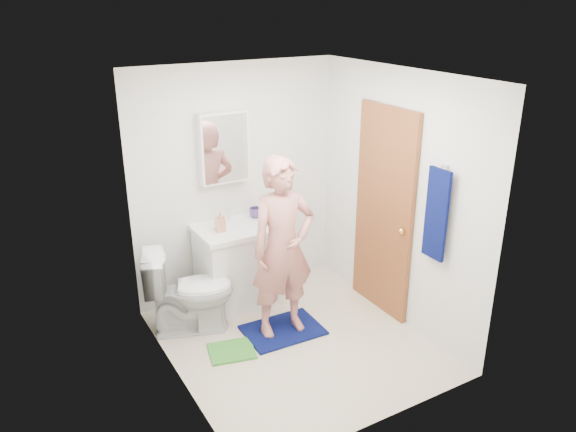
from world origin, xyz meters
The scene contains 22 objects.
floor centered at (0.00, 0.00, -0.01)m, with size 2.20×2.40×0.02m, color beige.
ceiling centered at (0.00, 0.00, 2.41)m, with size 2.20×2.40×0.02m, color white.
wall_back centered at (0.00, 1.21, 1.20)m, with size 2.20×0.02×2.40m, color silver.
wall_front centered at (0.00, -1.21, 1.20)m, with size 2.20×0.02×2.40m, color silver.
wall_left centered at (-1.11, 0.00, 1.20)m, with size 0.02×2.40×2.40m, color silver.
wall_right centered at (1.11, 0.00, 1.20)m, with size 0.02×2.40×2.40m, color silver.
vanity_cabinet centered at (-0.15, 0.91, 0.40)m, with size 0.75×0.55×0.80m, color white.
countertop centered at (-0.15, 0.91, 0.83)m, with size 0.79×0.59×0.05m, color white.
sink_basin centered at (-0.15, 0.91, 0.84)m, with size 0.40×0.40×0.03m, color white.
faucet centered at (-0.15, 1.09, 0.91)m, with size 0.03×0.03×0.12m, color silver.
medicine_cabinet centered at (-0.15, 1.14, 1.60)m, with size 0.50×0.12×0.70m, color white.
mirror_panel centered at (-0.15, 1.08, 1.60)m, with size 0.46×0.01×0.66m, color white.
door centered at (1.07, 0.15, 1.02)m, with size 0.05×0.80×2.05m, color #9E562B.
door_knob centered at (1.03, -0.17, 0.95)m, with size 0.07×0.07×0.07m, color gold.
towel centered at (1.03, -0.57, 1.25)m, with size 0.03×0.24×0.80m, color #08104D.
towel_hook centered at (1.07, -0.57, 1.67)m, with size 0.02×0.02×0.06m, color silver.
toilet centered at (-0.75, 0.68, 0.41)m, with size 0.46×0.80×0.82m, color white.
bath_mat centered at (-0.02, 0.22, 0.01)m, with size 0.72×0.51×0.02m, color #08104D.
green_rug centered at (-0.58, 0.15, 0.01)m, with size 0.40×0.34×0.02m, color green.
soap_dispenser centered at (-0.33, 0.89, 0.95)m, with size 0.09×0.09×0.20m, color tan.
toothbrush_cup centered at (0.13, 1.04, 0.90)m, with size 0.13×0.13×0.10m, color #4E387C.
man centered at (-0.01, 0.22, 0.86)m, with size 0.61×0.40×1.68m, color #BB7269.
Camera 1 is at (-2.25, -3.76, 2.96)m, focal length 35.00 mm.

